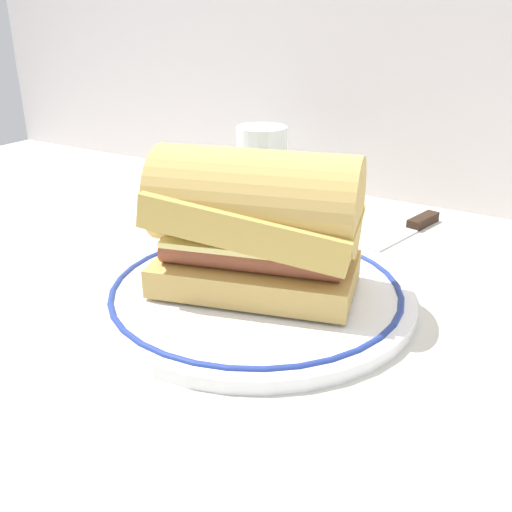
{
  "coord_description": "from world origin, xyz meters",
  "views": [
    {
      "loc": [
        0.27,
        -0.41,
        0.26
      ],
      "look_at": [
        0.01,
        0.01,
        0.04
      ],
      "focal_mm": 41.2,
      "sensor_mm": 36.0,
      "label": 1
    }
  ],
  "objects_px": {
    "sausage_sandwich": "(256,222)",
    "butter_knife": "(411,228)",
    "drinking_glass": "(262,175)",
    "plate": "(256,292)"
  },
  "relations": [
    {
      "from": "sausage_sandwich",
      "to": "drinking_glass",
      "type": "relative_size",
      "value": 1.81
    },
    {
      "from": "plate",
      "to": "drinking_glass",
      "type": "relative_size",
      "value": 2.62
    },
    {
      "from": "sausage_sandwich",
      "to": "drinking_glass",
      "type": "height_order",
      "value": "sausage_sandwich"
    },
    {
      "from": "sausage_sandwich",
      "to": "butter_knife",
      "type": "bearing_deg",
      "value": 59.23
    },
    {
      "from": "plate",
      "to": "butter_knife",
      "type": "distance_m",
      "value": 0.26
    },
    {
      "from": "plate",
      "to": "drinking_glass",
      "type": "xyz_separation_m",
      "value": [
        -0.13,
        0.22,
        0.04
      ]
    },
    {
      "from": "butter_knife",
      "to": "drinking_glass",
      "type": "bearing_deg",
      "value": -171.87
    },
    {
      "from": "butter_knife",
      "to": "plate",
      "type": "bearing_deg",
      "value": -105.09
    },
    {
      "from": "drinking_glass",
      "to": "butter_knife",
      "type": "relative_size",
      "value": 0.79
    },
    {
      "from": "drinking_glass",
      "to": "butter_knife",
      "type": "bearing_deg",
      "value": 8.13
    }
  ]
}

